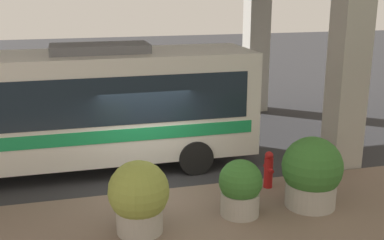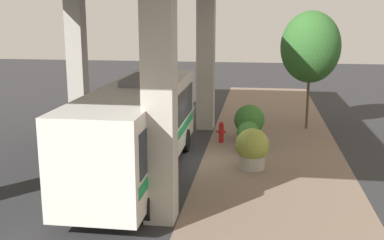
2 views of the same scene
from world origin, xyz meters
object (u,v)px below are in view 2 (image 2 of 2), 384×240
object	(u,v)px
planter_back	(248,137)
street_tree_near	(311,47)
fire_hydrant	(221,132)
planter_middle	(249,123)
bus	(138,125)
planter_front	(252,149)

from	to	relation	value
planter_back	street_tree_near	distance (m)	6.66
fire_hydrant	planter_middle	xyz separation A→B (m)	(-1.30, -0.55, 0.35)
bus	fire_hydrant	world-z (taller)	bus
street_tree_near	planter_front	bearing A→B (deg)	68.93
bus	planter_front	distance (m)	4.60
planter_middle	planter_back	size ratio (longest dim) A/B	1.29
planter_front	planter_middle	xyz separation A→B (m)	(0.22, -4.24, 0.03)
fire_hydrant	street_tree_near	xyz separation A→B (m)	(-4.27, -3.45, 3.80)
planter_front	street_tree_near	world-z (taller)	street_tree_near
street_tree_near	planter_back	bearing A→B (deg)	57.88
bus	street_tree_near	world-z (taller)	street_tree_near
bus	fire_hydrant	distance (m)	6.00
planter_front	planter_back	bearing A→B (deg)	-84.87
planter_middle	street_tree_near	distance (m)	5.40
bus	planter_back	bearing A→B (deg)	-135.76
planter_back	street_tree_near	xyz separation A→B (m)	(-2.97, -4.73, 3.64)
fire_hydrant	street_tree_near	bearing A→B (deg)	-141.09
fire_hydrant	planter_back	bearing A→B (deg)	135.56
planter_front	street_tree_near	xyz separation A→B (m)	(-2.75, -7.14, 3.48)
fire_hydrant	planter_front	xyz separation A→B (m)	(-1.52, 3.69, 0.31)
fire_hydrant	planter_back	size ratio (longest dim) A/B	0.75
fire_hydrant	bus	bearing A→B (deg)	62.52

